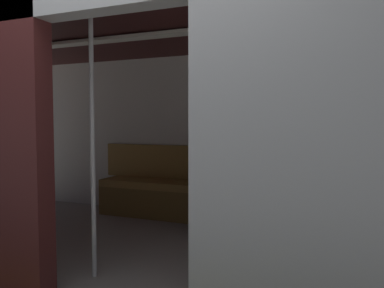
# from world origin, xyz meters

# --- Properties ---
(train_car) EXTENTS (6.40, 2.76, 2.21)m
(train_car) POSITION_xyz_m (0.08, -1.22, 1.48)
(train_car) COLOR silver
(train_car) RESTS_ON ground_plane
(bench_seat) EXTENTS (3.26, 0.44, 0.47)m
(bench_seat) POSITION_xyz_m (0.00, -2.24, 0.36)
(bench_seat) COLOR olive
(bench_seat) RESTS_ON ground_plane
(person_seated) EXTENTS (0.55, 0.71, 1.19)m
(person_seated) POSITION_xyz_m (-0.07, -2.19, 0.68)
(person_seated) COLOR #D8CC4C
(person_seated) RESTS_ON ground_plane
(handbag) EXTENTS (0.26, 0.15, 0.17)m
(handbag) POSITION_xyz_m (-0.50, -2.28, 0.55)
(handbag) COLOR maroon
(handbag) RESTS_ON bench_seat
(book) EXTENTS (0.21, 0.26, 0.03)m
(book) POSITION_xyz_m (0.26, -2.32, 0.48)
(book) COLOR gold
(book) RESTS_ON bench_seat
(grab_pole_door) EXTENTS (0.04, 0.04, 2.07)m
(grab_pole_door) POSITION_xyz_m (0.47, -0.43, 1.03)
(grab_pole_door) COLOR silver
(grab_pole_door) RESTS_ON ground_plane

